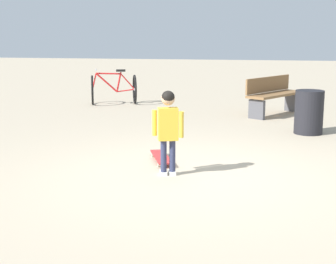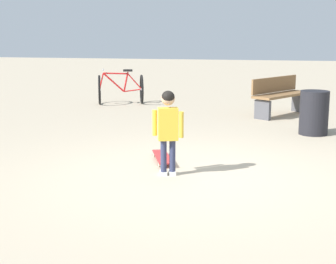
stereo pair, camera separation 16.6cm
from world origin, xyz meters
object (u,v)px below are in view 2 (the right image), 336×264
bicycle_near (121,88)px  trash_bin (314,113)px  street_bench (280,95)px  skateboard (162,157)px  child_person (168,123)px

bicycle_near → trash_bin: (-4.31, 2.88, -0.00)m
street_bench → trash_bin: bearing=105.6°
skateboard → trash_bin: 3.20m
skateboard → bicycle_near: bearing=-67.7°
skateboard → trash_bin: trash_bin is taller
child_person → bicycle_near: (2.34, -5.87, -0.28)m
bicycle_near → child_person: bearing=111.7°
skateboard → street_bench: (-1.64, -4.27, 0.36)m
skateboard → bicycle_near: bicycle_near is taller
skateboard → street_bench: bearing=-111.0°
skateboard → street_bench: street_bench is taller
skateboard → trash_bin: (-2.18, -2.33, 0.32)m
child_person → street_bench: bearing=-106.2°
skateboard → street_bench: size_ratio=0.51×
child_person → trash_bin: child_person is taller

